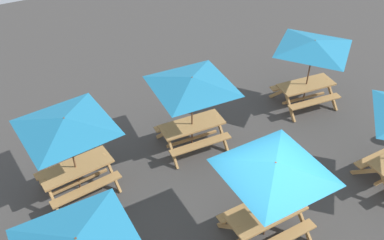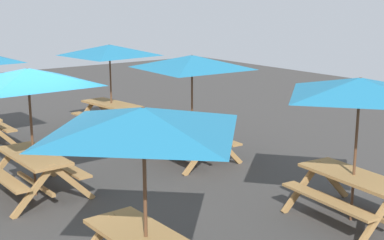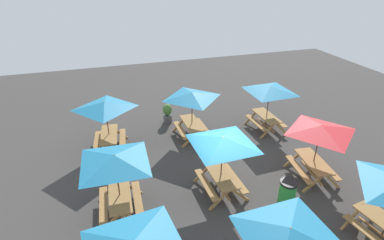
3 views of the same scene
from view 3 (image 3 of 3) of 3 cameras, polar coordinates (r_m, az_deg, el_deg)
The scene contains 10 objects.
ground_plane at distance 11.40m, azimuth 6.24°, elevation -12.92°, with size 33.41×33.41×0.00m, color #3D3A38.
picnic_table_0 at distance 13.54m, azimuth 0.00°, elevation 4.09°, with size 2.05×2.05×2.34m.
picnic_table_1 at distance 10.13m, azimuth 5.85°, elevation -4.72°, with size 2.83×2.83×2.34m.
picnic_table_2 at distance 9.48m, azimuth -14.42°, elevation -8.03°, with size 2.83×2.83×2.34m.
picnic_table_3 at distance 7.43m, azimuth 17.93°, elevation -20.57°, with size 2.83×2.83×2.34m.
picnic_table_4 at distance 14.71m, azimuth 14.56°, elevation 5.13°, with size 2.83×2.83×2.34m.
picnic_table_6 at distance 13.09m, azimuth -16.19°, elevation 2.08°, with size 2.18×2.18×2.34m.
picnic_table_7 at distance 11.71m, azimuth 23.23°, elevation -2.26°, with size 2.25×2.25×2.34m.
trash_bin_green at distance 10.90m, azimuth 17.67°, elevation -13.14°, with size 0.59×0.59×0.98m.
potted_plant_0 at distance 15.58m, azimuth -4.70°, elevation 1.36°, with size 0.47×0.47×1.02m.
Camera 3 is at (-7.88, 3.71, 7.36)m, focal length 28.00 mm.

